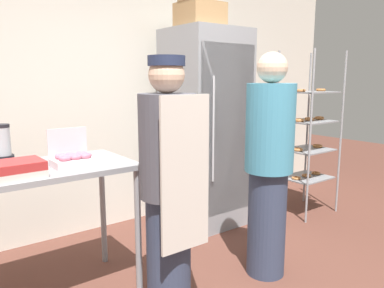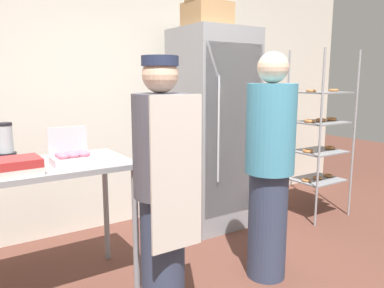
% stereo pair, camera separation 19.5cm
% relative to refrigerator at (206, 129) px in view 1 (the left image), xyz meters
% --- Properties ---
extents(back_wall, '(6.40, 0.12, 2.73)m').
position_rel_refrigerator_xyz_m(back_wall, '(-0.75, 0.58, 0.38)').
color(back_wall, silver).
rests_on(back_wall, ground_plane).
extents(refrigerator, '(0.71, 0.71, 1.96)m').
position_rel_refrigerator_xyz_m(refrigerator, '(0.00, 0.00, 0.00)').
color(refrigerator, gray).
rests_on(refrigerator, ground_plane).
extents(baking_rack, '(0.58, 0.46, 1.78)m').
position_rel_refrigerator_xyz_m(baking_rack, '(1.10, -0.44, -0.11)').
color(baking_rack, '#93969B').
rests_on(baking_rack, ground_plane).
extents(prep_counter, '(1.13, 0.66, 0.93)m').
position_rel_refrigerator_xyz_m(prep_counter, '(-1.74, -0.47, -0.16)').
color(prep_counter, gray).
rests_on(prep_counter, ground_plane).
extents(donut_box, '(0.27, 0.20, 0.24)m').
position_rel_refrigerator_xyz_m(donut_box, '(-1.56, -0.56, -0.00)').
color(donut_box, silver).
rests_on(donut_box, prep_counter).
extents(blender_pitcher, '(0.13, 0.13, 0.27)m').
position_rel_refrigerator_xyz_m(blender_pitcher, '(-1.93, -0.34, 0.07)').
color(blender_pitcher, black).
rests_on(blender_pitcher, prep_counter).
extents(binder_stack, '(0.30, 0.24, 0.10)m').
position_rel_refrigerator_xyz_m(binder_stack, '(-1.93, -0.66, -0.00)').
color(binder_stack, silver).
rests_on(binder_stack, prep_counter).
extents(cardboard_storage_box, '(0.39, 0.36, 0.24)m').
position_rel_refrigerator_xyz_m(cardboard_storage_box, '(-0.12, -0.05, 1.09)').
color(cardboard_storage_box, '#A87F51').
rests_on(cardboard_storage_box, refrigerator).
extents(person_baker, '(0.34, 0.36, 1.61)m').
position_rel_refrigerator_xyz_m(person_baker, '(-1.17, -1.09, -0.14)').
color(person_baker, '#333D56').
rests_on(person_baker, ground_plane).
extents(person_customer, '(0.35, 0.35, 1.67)m').
position_rel_refrigerator_xyz_m(person_customer, '(-0.29, -1.10, -0.13)').
color(person_customer, '#333D56').
rests_on(person_customer, ground_plane).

